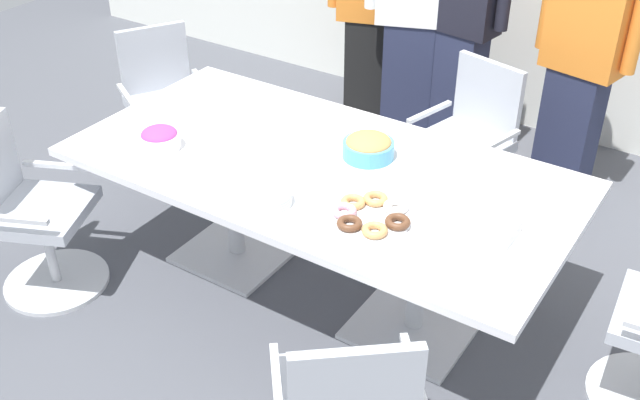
% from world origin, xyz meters
% --- Properties ---
extents(ground_plane, '(10.00, 10.00, 0.01)m').
position_xyz_m(ground_plane, '(0.00, 0.00, -0.01)').
color(ground_plane, '#4C4F56').
extents(conference_table, '(2.40, 1.20, 0.75)m').
position_xyz_m(conference_table, '(0.00, 0.00, 0.63)').
color(conference_table, silver).
rests_on(conference_table, ground).
extents(office_chair_2, '(0.66, 0.66, 0.91)m').
position_xyz_m(office_chair_2, '(0.30, 1.09, 0.41)').
color(office_chair_2, silver).
rests_on(office_chair_2, ground).
extents(office_chair_3, '(0.74, 0.74, 0.91)m').
position_xyz_m(office_chair_3, '(-1.51, 0.52, 0.41)').
color(office_chair_3, silver).
rests_on(office_chair_3, ground).
extents(office_chair_4, '(0.72, 0.72, 0.91)m').
position_xyz_m(office_chair_4, '(-1.23, -0.75, 0.41)').
color(office_chair_4, silver).
rests_on(office_chair_4, ground).
extents(person_standing_0, '(0.60, 0.35, 1.69)m').
position_xyz_m(person_standing_0, '(-0.72, 1.73, 0.87)').
color(person_standing_0, black).
rests_on(person_standing_0, ground).
extents(person_standing_1, '(0.60, 0.36, 1.88)m').
position_xyz_m(person_standing_1, '(-0.35, 1.59, 0.99)').
color(person_standing_1, '#232842').
rests_on(person_standing_1, ground).
extents(person_standing_2, '(0.62, 0.29, 1.87)m').
position_xyz_m(person_standing_2, '(-0.03, 1.63, 0.98)').
color(person_standing_2, '#232842').
rests_on(person_standing_2, ground).
extents(person_standing_3, '(0.61, 0.30, 1.70)m').
position_xyz_m(person_standing_3, '(0.72, 1.63, 0.88)').
color(person_standing_3, '#232842').
rests_on(person_standing_3, ground).
extents(snack_bowl_cookies, '(0.25, 0.25, 0.12)m').
position_xyz_m(snack_bowl_cookies, '(0.15, 0.19, 0.81)').
color(snack_bowl_cookies, '#4C9EC6').
rests_on(snack_bowl_cookies, conference_table).
extents(snack_bowl_candy_mix, '(0.20, 0.20, 0.11)m').
position_xyz_m(snack_bowl_candy_mix, '(-0.74, -0.29, 0.80)').
color(snack_bowl_candy_mix, white).
rests_on(snack_bowl_candy_mix, conference_table).
extents(donut_platter, '(0.34, 0.33, 0.04)m').
position_xyz_m(donut_platter, '(0.43, -0.26, 0.77)').
color(donut_platter, white).
rests_on(donut_platter, conference_table).
extents(plate_stack, '(0.19, 0.19, 0.05)m').
position_xyz_m(plate_stack, '(-0.00, -0.40, 0.78)').
color(plate_stack, white).
rests_on(plate_stack, conference_table).
extents(napkin_pile, '(0.16, 0.16, 0.06)m').
position_xyz_m(napkin_pile, '(0.91, -0.08, 0.78)').
color(napkin_pile, white).
rests_on(napkin_pile, conference_table).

